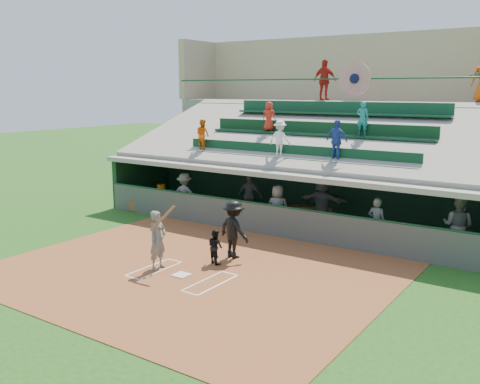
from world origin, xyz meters
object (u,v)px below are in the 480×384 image
Objects in this scene: catcher at (215,247)px; batter_at_plate at (158,240)px; white_table at (163,201)px; water_cooler at (161,189)px; home_plate at (181,275)px.

batter_at_plate is at bearing 68.58° from catcher.
batter_at_plate reaches higher than catcher.
batter_at_plate is 7.88m from white_table.
batter_at_plate is 7.86m from water_cooler.
batter_at_plate reaches higher than water_cooler.
batter_at_plate reaches higher than home_plate.
water_cooler is at bearing -123.24° from white_table.
home_plate is at bearing -29.11° from white_table.
home_plate is at bearing -4.98° from batter_at_plate.
white_table is at bearing -18.00° from catcher.
white_table is 2.29× the size of water_cooler.
batter_at_plate is 1.89× the size of catcher.
catcher is at bearing -35.91° from water_cooler.
catcher is 2.91× the size of water_cooler.
batter_at_plate is 2.40× the size of white_table.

